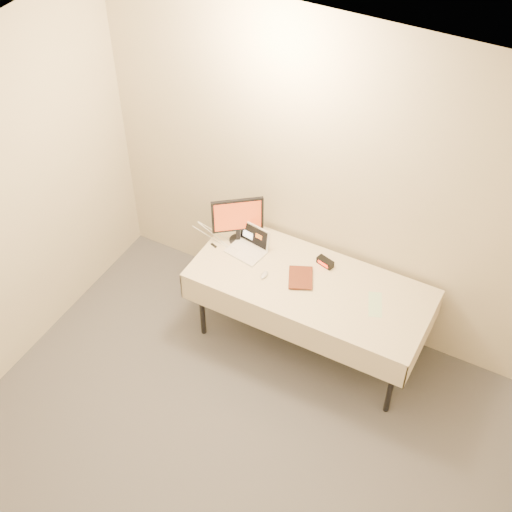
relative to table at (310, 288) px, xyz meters
The scene contains 9 objects.
back_wall 0.81m from the table, 90.00° to the left, with size 4.00×0.10×2.70m, color beige.
table is the anchor object (origin of this frame).
laptop 0.61m from the table, behind, with size 0.33×0.28×0.21m.
monitor 0.80m from the table, 168.15° to the left, with size 0.34×0.27×0.42m.
book 0.25m from the table, 166.38° to the right, with size 0.18×0.02×0.24m, color #94381A.
alarm_clock 0.25m from the table, 86.28° to the left, with size 0.15×0.09×0.06m.
clicker 0.37m from the table, 163.18° to the right, with size 0.04×0.09×0.02m, color #BABABD.
paper_form 0.52m from the table, ahead, with size 0.10×0.25×0.00m, color #B2D9AD.
usb_dongle 0.87m from the table, behind, with size 0.06×0.02×0.01m, color black.
Camera 1 is at (1.43, -1.48, 4.66)m, focal length 50.00 mm.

